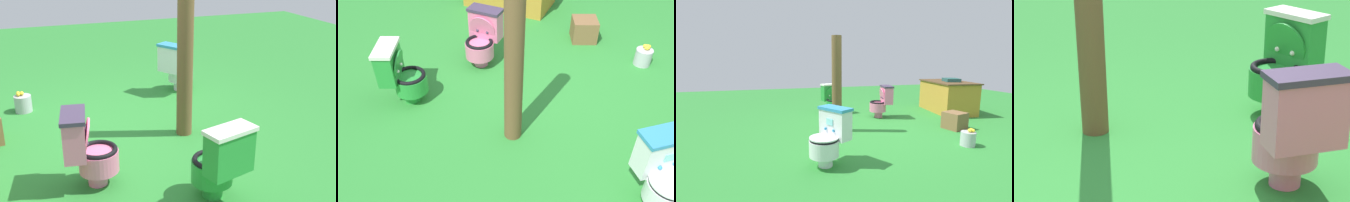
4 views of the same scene
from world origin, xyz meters
The scene contains 7 objects.
ground centered at (0.00, 0.00, 0.00)m, with size 14.00×14.00×0.00m, color #2D8433.
toilet_white centered at (1.19, -1.16, 0.37)m, with size 0.60×0.63×0.73m.
toilet_pink centered at (-0.95, 0.53, 0.37)m, with size 0.47×0.55×0.73m.
toilet_green centered at (-1.58, -0.49, 0.37)m, with size 0.58×0.52×0.73m.
wooden_post centered at (-0.22, -0.71, 0.87)m, with size 0.18×0.18×1.73m, color brown.
small_crate centered at (0.28, 1.49, 0.16)m, with size 0.35×0.35×0.32m, color brown.
lemon_bucket centered at (1.11, 1.04, 0.12)m, with size 0.22×0.22×0.28m.
Camera 2 is at (0.44, -3.30, 2.70)m, focal length 38.06 mm.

